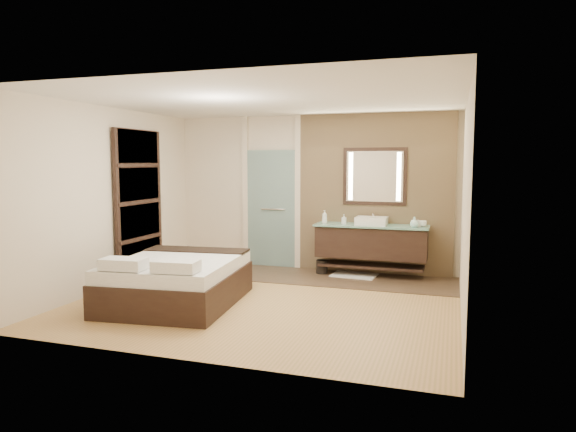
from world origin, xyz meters
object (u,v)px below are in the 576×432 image
(waste_bin, at_px, (322,267))
(mirror_unit, at_px, (375,176))
(bed, at_px, (177,281))
(vanity, at_px, (371,242))

(waste_bin, bearing_deg, mirror_unit, 20.50)
(bed, bearing_deg, waste_bin, 53.23)
(vanity, relative_size, waste_bin, 7.74)
(vanity, xyz_separation_m, waste_bin, (-0.82, -0.07, -0.46))
(vanity, bearing_deg, mirror_unit, 90.00)
(vanity, distance_m, bed, 3.30)
(mirror_unit, bearing_deg, waste_bin, -159.50)
(mirror_unit, height_order, waste_bin, mirror_unit)
(vanity, xyz_separation_m, mirror_unit, (0.00, 0.24, 1.07))
(mirror_unit, distance_m, waste_bin, 1.76)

